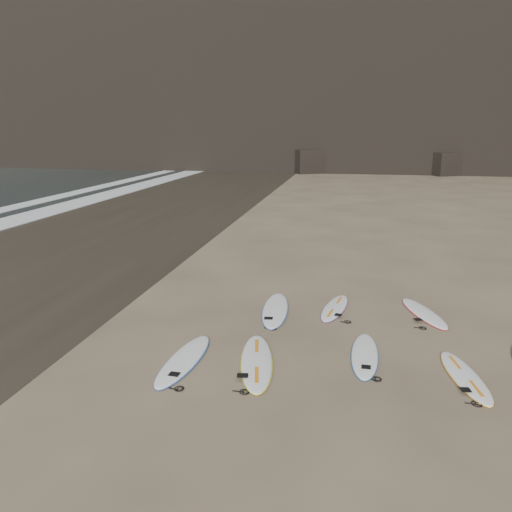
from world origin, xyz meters
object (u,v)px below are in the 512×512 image
at_px(surfboard_2, 365,355).
at_px(surfboard_5, 275,309).
at_px(surfboard_7, 424,313).
at_px(surfboard_6, 335,308).
at_px(surfboard_1, 257,361).
at_px(surfboard_0, 184,359).
at_px(surfboard_3, 465,376).

height_order(surfboard_2, surfboard_5, surfboard_5).
bearing_deg(surfboard_5, surfboard_7, 3.06).
bearing_deg(surfboard_6, surfboard_5, -152.79).
bearing_deg(surfboard_1, surfboard_2, 8.01).
bearing_deg(surfboard_0, surfboard_2, 18.19).
height_order(surfboard_1, surfboard_6, surfboard_1).
bearing_deg(surfboard_0, surfboard_7, 39.30).
bearing_deg(surfboard_0, surfboard_1, 11.62).
relative_size(surfboard_6, surfboard_7, 0.96).
relative_size(surfboard_2, surfboard_6, 1.04).
height_order(surfboard_0, surfboard_6, surfboard_0).
relative_size(surfboard_5, surfboard_6, 1.22).
distance_m(surfboard_5, surfboard_6, 1.64).
xyz_separation_m(surfboard_0, surfboard_3, (5.70, 0.37, -0.01)).
xyz_separation_m(surfboard_3, surfboard_7, (-0.34, 3.47, 0.00)).
height_order(surfboard_1, surfboard_3, surfboard_1).
height_order(surfboard_1, surfboard_5, same).
relative_size(surfboard_2, surfboard_7, 1.00).
distance_m(surfboard_3, surfboard_5, 5.18).
distance_m(surfboard_1, surfboard_5, 3.11).
xyz_separation_m(surfboard_0, surfboard_1, (1.53, 0.21, 0.00)).
relative_size(surfboard_1, surfboard_5, 0.99).
xyz_separation_m(surfboard_0, surfboard_7, (5.36, 3.84, -0.00)).
height_order(surfboard_2, surfboard_3, surfboard_2).
relative_size(surfboard_2, surfboard_3, 1.03).
height_order(surfboard_3, surfboard_7, surfboard_7).
bearing_deg(surfboard_6, surfboard_7, 11.60).
relative_size(surfboard_0, surfboard_1, 0.96).
bearing_deg(surfboard_2, surfboard_3, -16.10).
xyz_separation_m(surfboard_2, surfboard_7, (1.59, 2.87, 0.00)).
height_order(surfboard_0, surfboard_7, surfboard_0).
height_order(surfboard_3, surfboard_5, surfboard_5).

